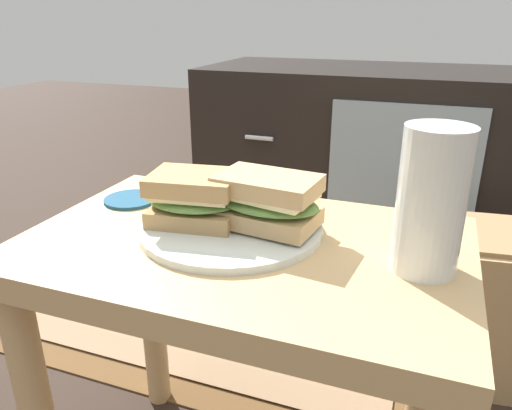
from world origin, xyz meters
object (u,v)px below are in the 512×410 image
(sandwich_back, at_px, (268,201))
(beer_glass, at_px, (431,203))
(paper_bag, at_px, (468,305))
(plate, at_px, (231,227))
(coaster, at_px, (131,199))
(tv_cabinet, at_px, (366,165))
(sandwich_front, at_px, (194,198))

(sandwich_back, xyz_separation_m, beer_glass, (0.19, -0.03, 0.03))
(paper_bag, bearing_deg, plate, -129.47)
(coaster, bearing_deg, sandwich_back, -9.66)
(sandwich_back, xyz_separation_m, coaster, (-0.23, 0.04, -0.04))
(beer_glass, relative_size, paper_bag, 0.47)
(tv_cabinet, bearing_deg, sandwich_front, -95.96)
(sandwich_back, relative_size, coaster, 1.81)
(sandwich_front, bearing_deg, beer_glass, -2.01)
(coaster, height_order, paper_bag, coaster)
(plate, relative_size, beer_glass, 1.48)
(beer_glass, distance_m, paper_bag, 0.59)
(plate, bearing_deg, sandwich_front, -170.92)
(sandwich_back, relative_size, beer_glass, 0.90)
(coaster, bearing_deg, beer_glass, -8.68)
(sandwich_front, distance_m, coaster, 0.15)
(sandwich_back, xyz_separation_m, paper_bag, (0.30, 0.41, -0.34))
(beer_glass, relative_size, coaster, 2.01)
(sandwich_front, xyz_separation_m, coaster, (-0.14, 0.06, -0.04))
(coaster, bearing_deg, sandwich_front, -21.74)
(paper_bag, bearing_deg, beer_glass, -103.38)
(coaster, distance_m, paper_bag, 0.72)
(sandwich_back, distance_m, beer_glass, 0.20)
(plate, bearing_deg, sandwich_back, 9.08)
(plate, distance_m, coaster, 0.19)
(plate, xyz_separation_m, sandwich_front, (-0.05, -0.01, 0.04))
(plate, xyz_separation_m, sandwich_back, (0.05, 0.01, 0.04))
(tv_cabinet, bearing_deg, beer_glass, -78.51)
(sandwich_front, xyz_separation_m, sandwich_back, (0.10, 0.02, 0.00))
(tv_cabinet, relative_size, beer_glass, 5.88)
(paper_bag, bearing_deg, sandwich_back, -125.85)
(sandwich_back, relative_size, paper_bag, 0.43)
(sandwich_front, bearing_deg, coaster, 158.26)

